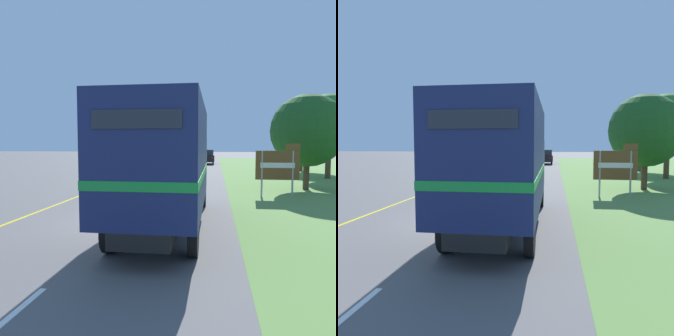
{
  "view_description": "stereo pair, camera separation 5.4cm",
  "coord_description": "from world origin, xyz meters",
  "views": [
    {
      "loc": [
        3.04,
        -10.18,
        2.6
      ],
      "look_at": [
        0.3,
        8.84,
        1.2
      ],
      "focal_mm": 35.0,
      "sensor_mm": 36.0,
      "label": 1
    },
    {
      "loc": [
        3.1,
        -10.18,
        2.6
      ],
      "look_at": [
        0.3,
        8.84,
        1.2
      ],
      "focal_mm": 35.0,
      "sensor_mm": 36.0,
      "label": 2
    }
  ],
  "objects": [
    {
      "name": "centre_dash_far",
      "position": [
        0.0,
        20.27,
        0.0
      ],
      "size": [
        0.12,
        2.6,
        0.01
      ],
      "primitive_type": "cube",
      "color": "white",
      "rests_on": "ground"
    },
    {
      "name": "roadside_tree_near",
      "position": [
        8.23,
        9.46,
        3.37
      ],
      "size": [
        4.13,
        4.13,
        5.44
      ],
      "color": "#4C3823",
      "rests_on": "ground"
    },
    {
      "name": "highway_sign",
      "position": [
        6.09,
        6.31,
        1.56
      ],
      "size": [
        2.07,
        0.09,
        2.63
      ],
      "color": "#9E9EA3",
      "rests_on": "ground"
    },
    {
      "name": "horse_trailer_truck",
      "position": [
        1.56,
        -0.32,
        2.06
      ],
      "size": [
        2.35,
        8.32,
        3.72
      ],
      "color": "black",
      "rests_on": "ground"
    },
    {
      "name": "roadside_tree_far",
      "position": [
        11.31,
        23.14,
        4.34
      ],
      "size": [
        4.53,
        4.53,
        6.62
      ],
      "color": "#4C3823",
      "rests_on": "ground"
    },
    {
      "name": "lead_car_silver_ahead",
      "position": [
        -1.65,
        43.09,
        0.99
      ],
      "size": [
        1.8,
        3.96,
        1.97
      ],
      "color": "black",
      "rests_on": "ground"
    },
    {
      "name": "lead_car_black_ahead",
      "position": [
        2.05,
        33.11,
        0.95
      ],
      "size": [
        1.8,
        4.22,
        1.88
      ],
      "color": "black",
      "rests_on": "ground"
    },
    {
      "name": "lead_car_white",
      "position": [
        -1.75,
        17.63,
        0.96
      ],
      "size": [
        1.8,
        4.16,
        1.91
      ],
      "color": "black",
      "rests_on": "ground"
    },
    {
      "name": "centre_dash_mid_a",
      "position": [
        0.0,
        7.07,
        0.0
      ],
      "size": [
        0.12,
        2.6,
        0.01
      ],
      "primitive_type": "cube",
      "color": "white",
      "rests_on": "ground"
    },
    {
      "name": "centre_dash_near",
      "position": [
        0.0,
        0.47,
        0.0
      ],
      "size": [
        0.12,
        2.6,
        0.01
      ],
      "primitive_type": "cube",
      "color": "white",
      "rests_on": "ground"
    },
    {
      "name": "centre_dash_mid_b",
      "position": [
        0.0,
        13.67,
        0.0
      ],
      "size": [
        0.12,
        2.6,
        0.01
      ],
      "primitive_type": "cube",
      "color": "white",
      "rests_on": "ground"
    },
    {
      "name": "ground_plane",
      "position": [
        0.0,
        0.0,
        0.0
      ],
      "size": [
        200.0,
        200.0,
        0.0
      ],
      "primitive_type": "plane",
      "color": "#5B5959"
    },
    {
      "name": "centre_dash_farthest",
      "position": [
        0.0,
        26.87,
        0.0
      ],
      "size": [
        0.12,
        2.6,
        0.01
      ],
      "primitive_type": "cube",
      "color": "white",
      "rests_on": "ground"
    },
    {
      "name": "edge_line_yellow",
      "position": [
        -3.7,
        18.97,
        0.0
      ],
      "size": [
        0.12,
        68.31,
        0.01
      ],
      "primitive_type": "cube",
      "color": "yellow",
      "rests_on": "ground"
    },
    {
      "name": "roadside_tree_mid",
      "position": [
        11.49,
        15.93,
        4.12
      ],
      "size": [
        4.47,
        4.47,
        6.37
      ],
      "color": "#4C3823",
      "rests_on": "ground"
    }
  ]
}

